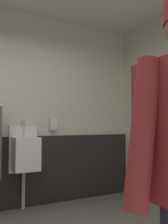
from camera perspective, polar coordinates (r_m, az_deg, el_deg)
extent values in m
cube|color=white|center=(3.63, -14.01, -8.38)|extent=(0.40, 0.05, 0.65)
cube|color=white|center=(3.47, -13.36, -9.47)|extent=(0.34, 0.30, 0.45)
cylinder|color=#B7BABF|center=(3.60, -13.92, -3.71)|extent=(0.04, 0.04, 0.24)
cylinder|color=#B7BABF|center=(3.68, -13.97, -16.99)|extent=(0.05, 0.05, 0.55)
cylinder|color=maroon|center=(0.91, 13.49, -4.74)|extent=(0.17, 0.09, 0.56)
cube|color=silver|center=(3.73, -7.24, -2.76)|extent=(0.10, 0.07, 0.18)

